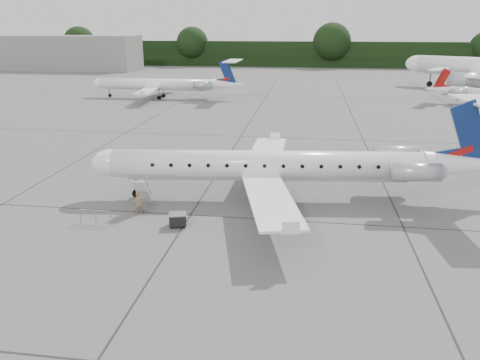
# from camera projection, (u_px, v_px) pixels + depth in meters

# --- Properties ---
(ground) EXTENTS (320.00, 320.00, 0.00)m
(ground) POSITION_uv_depth(u_px,v_px,m) (279.00, 235.00, 30.01)
(ground) COLOR slate
(ground) RESTS_ON ground
(treeline) EXTENTS (260.00, 4.00, 8.00)m
(treeline) POSITION_uv_depth(u_px,v_px,m) (306.00, 54.00, 150.91)
(treeline) COLOR black
(treeline) RESTS_ON ground
(terminal_building) EXTENTS (40.00, 14.00, 10.00)m
(terminal_building) POSITION_uv_depth(u_px,v_px,m) (72.00, 53.00, 141.35)
(terminal_building) COLOR gray
(terminal_building) RESTS_ON ground
(main_regional_jet) EXTENTS (32.10, 24.71, 7.67)m
(main_regional_jet) POSITION_uv_depth(u_px,v_px,m) (267.00, 151.00, 35.01)
(main_regional_jet) COLOR white
(main_regional_jet) RESTS_ON ground
(airstair) EXTENTS (1.08, 2.18, 2.40)m
(airstair) POSITION_uv_depth(u_px,v_px,m) (142.00, 192.00, 34.07)
(airstair) COLOR white
(airstair) RESTS_ON ground
(passenger) EXTENTS (0.70, 0.62, 1.63)m
(passenger) POSITION_uv_depth(u_px,v_px,m) (139.00, 203.00, 33.05)
(passenger) COLOR olive
(passenger) RESTS_ON ground
(safety_railing) EXTENTS (2.20, 0.13, 1.00)m
(safety_railing) POSITION_uv_depth(u_px,v_px,m) (96.00, 217.00, 31.47)
(safety_railing) COLOR gray
(safety_railing) RESTS_ON ground
(baggage_cart) EXTENTS (1.30, 1.15, 0.96)m
(baggage_cart) POSITION_uv_depth(u_px,v_px,m) (178.00, 220.00, 31.13)
(baggage_cart) COLOR black
(baggage_cart) RESTS_ON ground
(bg_regional_left) EXTENTS (27.20, 19.72, 7.08)m
(bg_regional_left) POSITION_uv_depth(u_px,v_px,m) (155.00, 79.00, 85.47)
(bg_regional_left) COLOR white
(bg_regional_left) RESTS_ON ground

